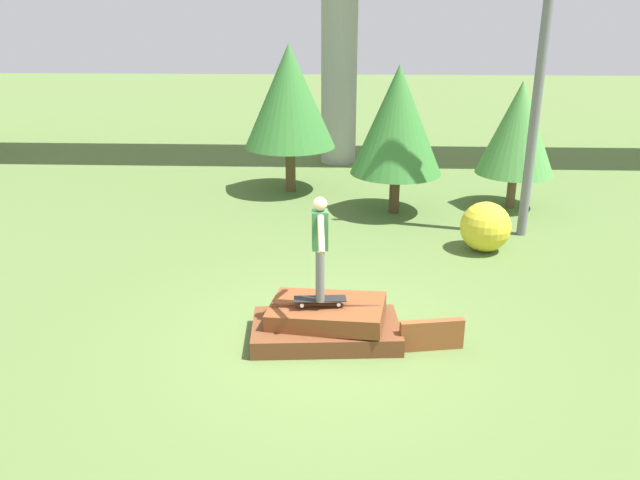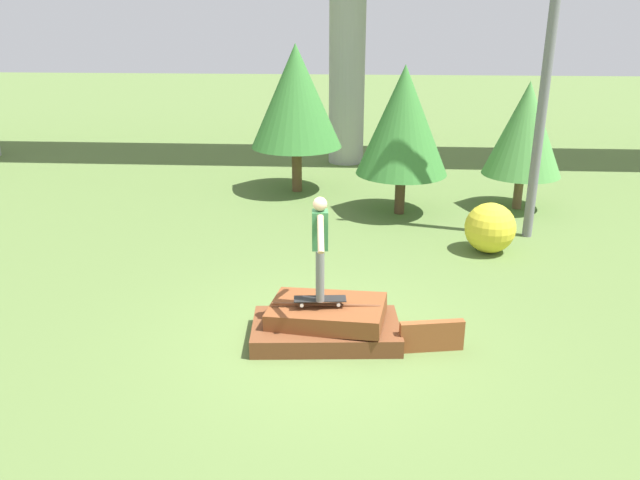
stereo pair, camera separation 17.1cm
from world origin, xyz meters
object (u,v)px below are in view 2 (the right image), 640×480
Objects in this scene: skater at (320,242)px; tree_behind_right at (296,97)px; bush_yellow_flowering at (490,228)px; tree_mid_back at (525,129)px; skateboard at (320,299)px; tree_behind_left at (403,121)px; utility_pole at (551,38)px.

skater is 8.17m from tree_behind_right.
tree_mid_back is at bearing 67.41° from bush_yellow_flowering.
skateboard is 8.23m from tree_mid_back.
tree_behind_right is (-2.65, 1.79, 0.29)m from tree_behind_left.
tree_behind_left is 3.21m from tree_behind_right.
skater is 0.19× the size of utility_pole.
tree_mid_back reaches higher than bush_yellow_flowering.
tree_behind_right reaches higher than tree_mid_back.
tree_mid_back is 3.03× the size of bush_yellow_flowering.
tree_behind_left is (1.51, 6.25, 1.55)m from skateboard.
tree_behind_left is (1.51, 6.25, 0.67)m from skater.
tree_behind_left is 0.91× the size of tree_behind_right.
tree_behind_left reaches higher than skater.
utility_pole is at bearing 48.97° from skater.
tree_mid_back is at bearing 57.04° from skater.
bush_yellow_flowering is at bearing -44.52° from tree_behind_right.
tree_behind_left is at bearing 76.41° from skateboard.
tree_behind_left is at bearing 124.13° from bush_yellow_flowering.
skater is 0.50× the size of tree_mid_back.
tree_behind_left is (-2.67, 1.44, -1.87)m from utility_pole.
bush_yellow_flowering is at bearing 50.22° from skateboard.
bush_yellow_flowering is at bearing -135.39° from utility_pole.
bush_yellow_flowering reaches higher than skateboard.
tree_behind_right reaches higher than skater.
tree_behind_left is at bearing -34.05° from tree_behind_right.
tree_behind_right reaches higher than bush_yellow_flowering.
skater is 1.51× the size of bush_yellow_flowering.
tree_behind_left is at bearing -168.89° from tree_mid_back.
skater is at bearing -129.78° from bush_yellow_flowering.
tree_behind_left is 3.43× the size of bush_yellow_flowering.
tree_mid_back reaches higher than skater.
utility_pole is at bearing -31.27° from tree_behind_right.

